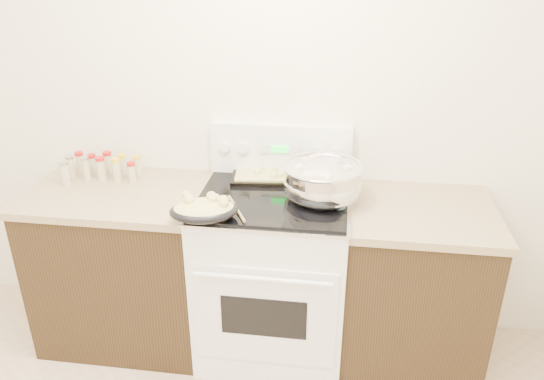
# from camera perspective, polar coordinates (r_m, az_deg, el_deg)

# --- Properties ---
(room_shell) EXTENTS (4.10, 3.60, 2.75)m
(room_shell) POSITION_cam_1_polar(r_m,az_deg,el_deg) (1.23, -25.98, 3.86)
(room_shell) COLOR white
(room_shell) RESTS_ON ground
(counter_left) EXTENTS (0.93, 0.67, 0.92)m
(counter_left) POSITION_cam_1_polar(r_m,az_deg,el_deg) (3.11, -15.32, -7.65)
(counter_left) COLOR black
(counter_left) RESTS_ON ground
(counter_right) EXTENTS (0.73, 0.67, 0.92)m
(counter_right) POSITION_cam_1_polar(r_m,az_deg,el_deg) (2.91, 14.76, -9.99)
(counter_right) COLOR black
(counter_right) RESTS_ON ground
(kitchen_range) EXTENTS (0.78, 0.73, 1.22)m
(kitchen_range) POSITION_cam_1_polar(r_m,az_deg,el_deg) (2.88, 0.15, -8.76)
(kitchen_range) COLOR white
(kitchen_range) RESTS_ON ground
(mixing_bowl) EXTENTS (0.50, 0.50, 0.23)m
(mixing_bowl) POSITION_cam_1_polar(r_m,az_deg,el_deg) (2.60, 5.44, 0.90)
(mixing_bowl) COLOR silver
(mixing_bowl) RESTS_ON kitchen_range
(roasting_pan) EXTENTS (0.36, 0.29, 0.11)m
(roasting_pan) POSITION_cam_1_polar(r_m,az_deg,el_deg) (2.44, -7.32, -2.04)
(roasting_pan) COLOR black
(roasting_pan) RESTS_ON kitchen_range
(baking_sheet) EXTENTS (0.46, 0.34, 0.06)m
(baking_sheet) POSITION_cam_1_polar(r_m,az_deg,el_deg) (2.87, 0.01, 1.81)
(baking_sheet) COLOR black
(baking_sheet) RESTS_ON kitchen_range
(wooden_spoon) EXTENTS (0.14, 0.25, 0.04)m
(wooden_spoon) POSITION_cam_1_polar(r_m,az_deg,el_deg) (2.47, -4.82, -2.52)
(wooden_spoon) COLOR tan
(wooden_spoon) RESTS_ON kitchen_range
(blue_ladle) EXTENTS (0.09, 0.26, 0.09)m
(blue_ladle) POSITION_cam_1_polar(r_m,az_deg,el_deg) (2.55, 7.35, -1.17)
(blue_ladle) COLOR #83B6C3
(blue_ladle) RESTS_ON kitchen_range
(spice_jars) EXTENTS (0.39, 0.23, 0.13)m
(spice_jars) POSITION_cam_1_polar(r_m,az_deg,el_deg) (3.05, -18.09, 2.37)
(spice_jars) COLOR #BFB28C
(spice_jars) RESTS_ON counter_left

